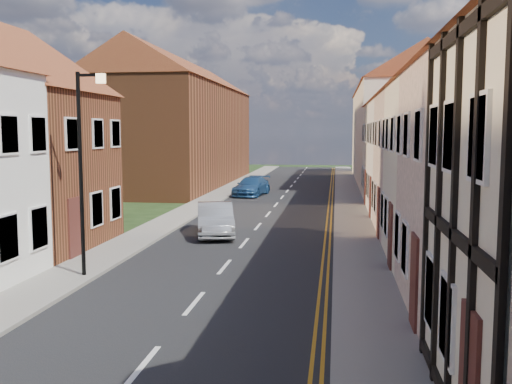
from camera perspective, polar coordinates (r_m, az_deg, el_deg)
road at (r=26.47m, az=0.19°, el=-3.49°), size 7.00×90.00×0.02m
pavement_left at (r=27.40m, az=-8.98°, el=-3.13°), size 1.80×90.00×0.12m
pavement_right at (r=26.23m, az=9.77°, el=-3.55°), size 1.80×90.00×0.12m
cottage_r_pink at (r=25.42m, az=21.20°, el=5.82°), size 8.30×6.00×9.00m
cottage_r_white_far at (r=30.70m, az=18.90°, el=5.88°), size 8.30×5.20×9.00m
cottage_r_cream_far at (r=36.02m, az=17.28°, el=5.90°), size 8.30×6.00×9.00m
block_right_far at (r=51.19m, az=14.56°, el=6.86°), size 8.30×24.20×10.50m
block_left_far at (r=47.63m, az=-7.71°, el=7.08°), size 8.30×24.20×10.50m
lamppost at (r=17.50m, az=-16.89°, el=2.99°), size 0.88×0.15×6.00m
car_mid at (r=24.27m, az=-4.10°, el=-2.74°), size 2.43×4.43×1.38m
car_far at (r=39.29m, az=-0.45°, el=0.57°), size 2.42×4.63×1.28m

